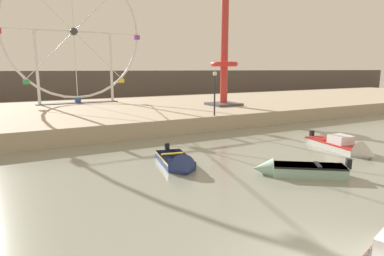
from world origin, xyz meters
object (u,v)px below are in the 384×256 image
ferris_wheel_white_frame (74,34)px  motorboat_seafoam (295,169)px  motorboat_navy_blue (178,163)px  promenade_lamp_near (215,86)px  drop_tower_red_tower (224,57)px  motorboat_pale_grey (345,147)px

ferris_wheel_white_frame → motorboat_seafoam: bearing=-79.4°
motorboat_seafoam → motorboat_navy_blue: bearing=-5.2°
motorboat_navy_blue → promenade_lamp_near: size_ratio=1.15×
motorboat_seafoam → drop_tower_red_tower: drop_tower_red_tower is taller
motorboat_navy_blue → motorboat_seafoam: 5.33m
motorboat_pale_grey → drop_tower_red_tower: 16.08m
motorboat_pale_grey → drop_tower_red_tower: size_ratio=0.41×
promenade_lamp_near → motorboat_pale_grey: bearing=-72.5°
motorboat_seafoam → promenade_lamp_near: 11.70m
motorboat_navy_blue → drop_tower_red_tower: drop_tower_red_tower is taller
motorboat_navy_blue → motorboat_pale_grey: size_ratio=0.77×
motorboat_pale_grey → ferris_wheel_white_frame: size_ratio=0.36×
motorboat_navy_blue → motorboat_seafoam: bearing=59.4°
ferris_wheel_white_frame → promenade_lamp_near: (7.52, -14.72, -4.80)m
ferris_wheel_white_frame → promenade_lamp_near: ferris_wheel_white_frame is taller
drop_tower_red_tower → motorboat_seafoam: bearing=-113.9°
drop_tower_red_tower → promenade_lamp_near: bearing=-129.3°
promenade_lamp_near → motorboat_seafoam: bearing=-103.9°
ferris_wheel_white_frame → promenade_lamp_near: size_ratio=4.21×
motorboat_seafoam → motorboat_pale_grey: bearing=-127.6°
motorboat_navy_blue → ferris_wheel_white_frame: size_ratio=0.27×
motorboat_pale_grey → promenade_lamp_near: 10.19m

